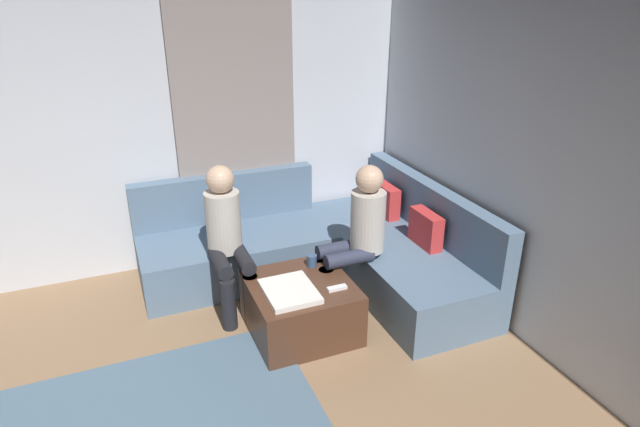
{
  "coord_description": "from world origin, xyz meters",
  "views": [
    {
      "loc": [
        1.86,
        0.19,
        2.5
      ],
      "look_at": [
        -1.63,
        1.63,
        0.85
      ],
      "focal_mm": 29.96,
      "sensor_mm": 36.0,
      "label": 1
    }
  ],
  "objects_px": {
    "game_remote": "(337,288)",
    "person_on_couch_back": "(357,231)",
    "coffee_mug": "(312,261)",
    "ottoman": "(301,307)",
    "person_on_couch_side": "(227,235)",
    "sectional_couch": "(326,249)"
  },
  "relations": [
    {
      "from": "game_remote",
      "to": "person_on_couch_back",
      "type": "bearing_deg",
      "value": 138.71
    },
    {
      "from": "coffee_mug",
      "to": "game_remote",
      "type": "height_order",
      "value": "coffee_mug"
    },
    {
      "from": "ottoman",
      "to": "person_on_couch_side",
      "type": "bearing_deg",
      "value": -143.24
    },
    {
      "from": "ottoman",
      "to": "person_on_couch_back",
      "type": "height_order",
      "value": "person_on_couch_back"
    },
    {
      "from": "person_on_couch_back",
      "to": "person_on_couch_side",
      "type": "relative_size",
      "value": 1.0
    },
    {
      "from": "person_on_couch_back",
      "to": "person_on_couch_side",
      "type": "bearing_deg",
      "value": 70.85
    },
    {
      "from": "ottoman",
      "to": "game_remote",
      "type": "distance_m",
      "value": 0.36
    },
    {
      "from": "ottoman",
      "to": "person_on_couch_back",
      "type": "distance_m",
      "value": 0.75
    },
    {
      "from": "sectional_couch",
      "to": "person_on_couch_back",
      "type": "height_order",
      "value": "person_on_couch_back"
    },
    {
      "from": "game_remote",
      "to": "person_on_couch_side",
      "type": "relative_size",
      "value": 0.12
    },
    {
      "from": "sectional_couch",
      "to": "coffee_mug",
      "type": "relative_size",
      "value": 26.84
    },
    {
      "from": "ottoman",
      "to": "coffee_mug",
      "type": "relative_size",
      "value": 8.0
    },
    {
      "from": "coffee_mug",
      "to": "sectional_couch",
      "type": "bearing_deg",
      "value": 145.47
    },
    {
      "from": "game_remote",
      "to": "person_on_couch_back",
      "type": "xyz_separation_m",
      "value": [
        -0.39,
        0.34,
        0.23
      ]
    },
    {
      "from": "sectional_couch",
      "to": "person_on_couch_side",
      "type": "relative_size",
      "value": 2.12
    },
    {
      "from": "ottoman",
      "to": "person_on_couch_side",
      "type": "relative_size",
      "value": 0.63
    },
    {
      "from": "ottoman",
      "to": "coffee_mug",
      "type": "distance_m",
      "value": 0.38
    },
    {
      "from": "coffee_mug",
      "to": "game_remote",
      "type": "relative_size",
      "value": 0.63
    },
    {
      "from": "ottoman",
      "to": "person_on_couch_side",
      "type": "distance_m",
      "value": 0.82
    },
    {
      "from": "sectional_couch",
      "to": "game_remote",
      "type": "xyz_separation_m",
      "value": [
        0.88,
        -0.29,
        0.15
      ]
    },
    {
      "from": "person_on_couch_back",
      "to": "ottoman",
      "type": "bearing_deg",
      "value": 110.58
    },
    {
      "from": "ottoman",
      "to": "game_remote",
      "type": "relative_size",
      "value": 5.07
    }
  ]
}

